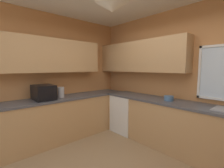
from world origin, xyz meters
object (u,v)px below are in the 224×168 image
(kettle, at_px, (61,92))
(bowl, at_px, (169,98))
(microwave, at_px, (44,92))
(dishwasher, at_px, (127,113))

(kettle, bearing_deg, bowl, 39.69)
(kettle, bearing_deg, microwave, -93.29)
(dishwasher, distance_m, kettle, 1.63)
(microwave, height_order, bowl, microwave)
(microwave, xyz_separation_m, kettle, (0.02, 0.35, -0.03))
(dishwasher, xyz_separation_m, microwave, (-0.66, -1.72, 0.63))
(dishwasher, height_order, microwave, microwave)
(microwave, distance_m, kettle, 0.35)
(microwave, bearing_deg, bowl, 45.66)
(dishwasher, relative_size, microwave, 1.82)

